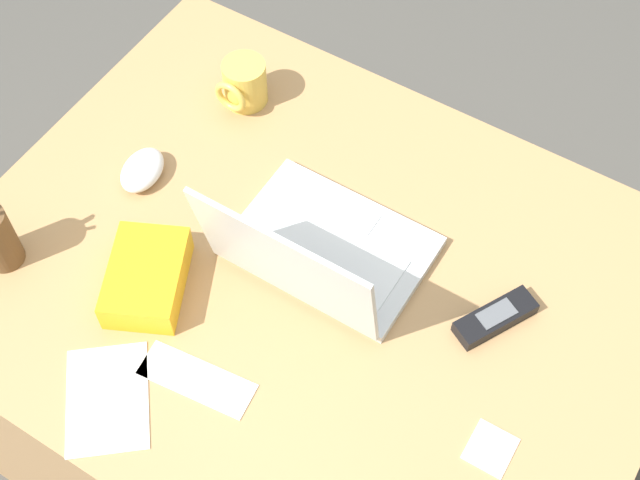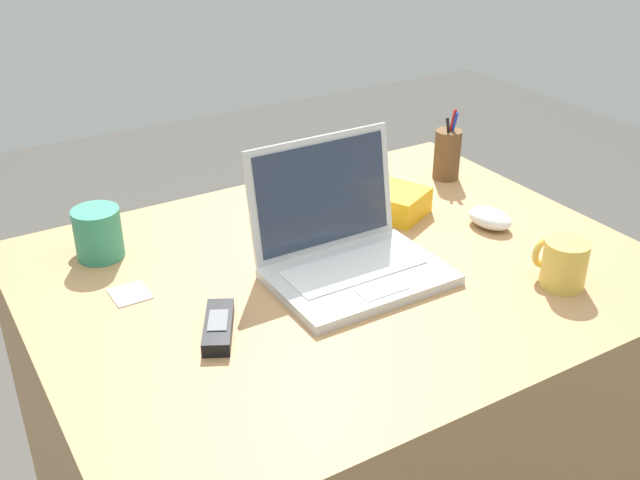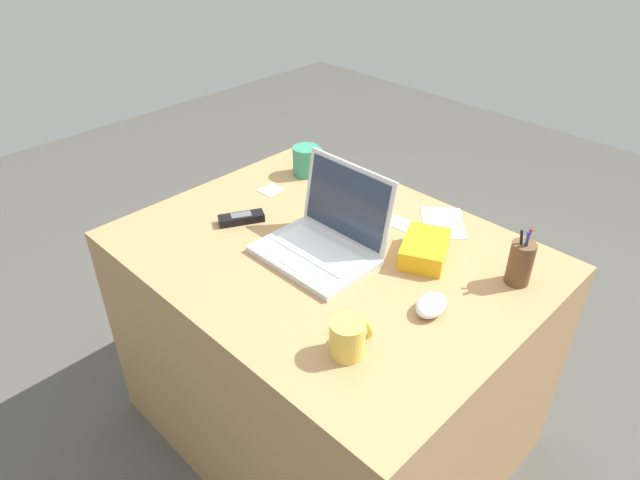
{
  "view_description": "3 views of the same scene",
  "coord_description": "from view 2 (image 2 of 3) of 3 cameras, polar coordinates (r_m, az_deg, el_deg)",
  "views": [
    {
      "loc": [
        -0.4,
        0.61,
        1.95
      ],
      "look_at": [
        -0.01,
        -0.02,
        0.82
      ],
      "focal_mm": 49.79,
      "sensor_mm": 36.0,
      "label": 1
    },
    {
      "loc": [
        -0.67,
        -1.03,
        1.43
      ],
      "look_at": [
        -0.04,
        0.01,
        0.79
      ],
      "focal_mm": 42.4,
      "sensor_mm": 36.0,
      "label": 2
    },
    {
      "loc": [
        0.89,
        -0.94,
        1.63
      ],
      "look_at": [
        -0.0,
        -0.04,
        0.78
      ],
      "focal_mm": 31.98,
      "sensor_mm": 36.0,
      "label": 3
    }
  ],
  "objects": [
    {
      "name": "desk",
      "position": [
        1.63,
        1.42,
        -13.26
      ],
      "size": [
        1.12,
        0.88,
        0.73
      ],
      "primitive_type": "cube",
      "color": "tan",
      "rests_on": "ground"
    },
    {
      "name": "coffee_mug_white",
      "position": [
        1.49,
        -16.44,
        0.55
      ],
      "size": [
        0.09,
        0.1,
        0.1
      ],
      "color": "#338C6B",
      "rests_on": "desk"
    },
    {
      "name": "computer_mouse",
      "position": [
        1.59,
        12.71,
        1.62
      ],
      "size": [
        0.08,
        0.11,
        0.04
      ],
      "primitive_type": "ellipsoid",
      "rotation": [
        0.0,
        0.0,
        0.18
      ],
      "color": "white",
      "rests_on": "desk"
    },
    {
      "name": "paper_note_near_laptop",
      "position": [
        1.74,
        -0.38,
        3.96
      ],
      "size": [
        0.2,
        0.21,
        0.0
      ],
      "primitive_type": "cube",
      "rotation": [
        0.0,
        0.0,
        0.69
      ],
      "color": "white",
      "rests_on": "desk"
    },
    {
      "name": "paper_note_right",
      "position": [
        1.62,
        -1.54,
        2.11
      ],
      "size": [
        0.18,
        0.08,
        0.0
      ],
      "primitive_type": "cube",
      "rotation": [
        0.0,
        0.0,
        0.12
      ],
      "color": "white",
      "rests_on": "desk"
    },
    {
      "name": "pen_holder",
      "position": [
        1.8,
        9.58,
        6.43
      ],
      "size": [
        0.06,
        0.06,
        0.17
      ],
      "color": "brown",
      "rests_on": "desk"
    },
    {
      "name": "snack_bag",
      "position": [
        1.62,
        4.97,
        3.04
      ],
      "size": [
        0.17,
        0.2,
        0.06
      ],
      "primitive_type": "cube",
      "rotation": [
        0.0,
        0.0,
        0.45
      ],
      "color": "#F2AD19",
      "rests_on": "desk"
    },
    {
      "name": "cordless_phone",
      "position": [
        1.23,
        -7.67,
        -6.51
      ],
      "size": [
        0.1,
        0.14,
        0.03
      ],
      "color": "black",
      "rests_on": "desk"
    },
    {
      "name": "coffee_mug_tall",
      "position": [
        1.4,
        17.86,
        -1.65
      ],
      "size": [
        0.08,
        0.09,
        0.09
      ],
      "color": "#E0BC4C",
      "rests_on": "desk"
    },
    {
      "name": "laptop",
      "position": [
        1.38,
        2.17,
        -0.58
      ],
      "size": [
        0.31,
        0.26,
        0.23
      ],
      "color": "silver",
      "rests_on": "desk"
    },
    {
      "name": "paper_note_left",
      "position": [
        1.37,
        -14.15,
        -3.96
      ],
      "size": [
        0.06,
        0.07,
        0.0
      ],
      "primitive_type": "cube",
      "rotation": [
        0.0,
        0.0,
        0.02
      ],
      "color": "white",
      "rests_on": "desk"
    }
  ]
}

